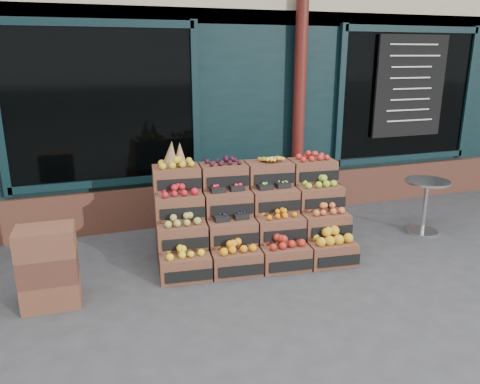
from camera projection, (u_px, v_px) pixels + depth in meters
name	position (u px, v px, depth m)	size (l,w,h in m)	color
ground	(278.00, 281.00, 5.16)	(60.00, 60.00, 0.00)	#39393B
shop_facade	(175.00, 54.00, 9.10)	(12.00, 6.24, 4.80)	black
crate_display	(250.00, 221.00, 5.73)	(2.40, 1.37, 1.43)	brown
spare_crates	(49.00, 267.00, 4.56)	(0.56, 0.40, 0.82)	brown
bistro_table	(425.00, 200.00, 6.43)	(0.60, 0.60, 0.75)	#ADAEB4
shopkeeper	(119.00, 154.00, 6.80)	(0.74, 0.48, 2.02)	#154C1A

